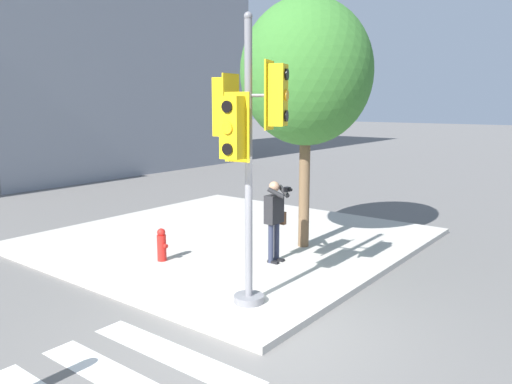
{
  "coord_description": "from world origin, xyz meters",
  "views": [
    {
      "loc": [
        -5.4,
        -4.18,
        3.3
      ],
      "look_at": [
        1.57,
        1.2,
        1.73
      ],
      "focal_mm": 35.0,
      "sensor_mm": 36.0,
      "label": 1
    }
  ],
  "objects_px": {
    "street_tree": "(306,73)",
    "person_photographer": "(275,214)",
    "traffic_signal_pole": "(246,137)",
    "fire_hydrant": "(162,245)"
  },
  "relations": [
    {
      "from": "traffic_signal_pole",
      "to": "street_tree",
      "type": "height_order",
      "value": "street_tree"
    },
    {
      "from": "traffic_signal_pole",
      "to": "fire_hydrant",
      "type": "height_order",
      "value": "traffic_signal_pole"
    },
    {
      "from": "fire_hydrant",
      "to": "person_photographer",
      "type": "bearing_deg",
      "value": -53.55
    },
    {
      "from": "traffic_signal_pole",
      "to": "person_photographer",
      "type": "height_order",
      "value": "traffic_signal_pole"
    },
    {
      "from": "traffic_signal_pole",
      "to": "fire_hydrant",
      "type": "bearing_deg",
      "value": 75.94
    },
    {
      "from": "street_tree",
      "to": "person_photographer",
      "type": "bearing_deg",
      "value": -173.96
    },
    {
      "from": "street_tree",
      "to": "fire_hydrant",
      "type": "xyz_separation_m",
      "value": [
        -2.68,
        1.72,
        -3.48
      ]
    },
    {
      "from": "traffic_signal_pole",
      "to": "fire_hydrant",
      "type": "distance_m",
      "value": 3.69
    },
    {
      "from": "traffic_signal_pole",
      "to": "street_tree",
      "type": "relative_size",
      "value": 0.84
    },
    {
      "from": "person_photographer",
      "to": "fire_hydrant",
      "type": "bearing_deg",
      "value": 126.45
    }
  ]
}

